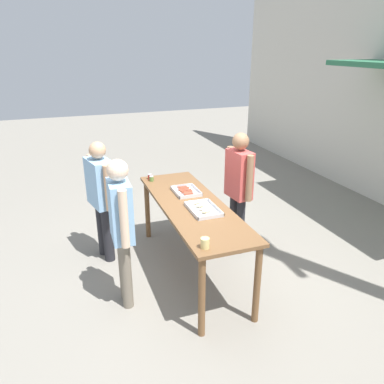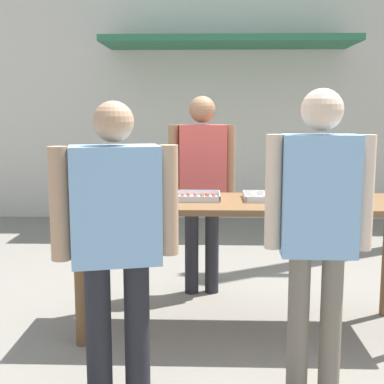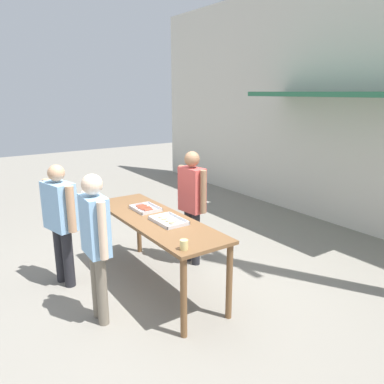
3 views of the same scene
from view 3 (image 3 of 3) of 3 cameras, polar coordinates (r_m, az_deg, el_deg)
The scene contains 11 objects.
ground_plane at distance 5.05m, azimuth -5.32°, elevation -13.91°, with size 24.00×24.00×0.00m, color gray.
building_facade_back at distance 7.23m, azimuth 23.56°, elevation 12.37°, with size 12.00×1.11×4.50m.
serving_table at distance 4.71m, azimuth -5.56°, elevation -5.26°, with size 2.30×0.72×0.92m.
food_tray_sausages at distance 5.00m, azimuth -7.10°, elevation -2.54°, with size 0.39×0.30×0.04m.
food_tray_buns at distance 4.50m, azimuth -3.57°, elevation -4.38°, with size 0.46×0.31×0.06m.
condiment_jar_mustard at distance 5.45m, azimuth -13.16°, elevation -1.10°, with size 0.06×0.06×0.07m.
condiment_jar_ketchup at distance 5.37m, azimuth -12.83°, elevation -1.31°, with size 0.06×0.06×0.07m.
beer_cup at distance 3.73m, azimuth -1.24°, elevation -8.04°, with size 0.08×0.08×0.10m.
person_server_behind_table at distance 5.28m, azimuth -0.00°, elevation -0.85°, with size 0.55×0.25×1.65m.
person_customer_holding_hotdog at distance 4.98m, azimuth -19.44°, elevation -3.45°, with size 0.64×0.34×1.59m.
person_customer_with_cup at distance 4.04m, azimuth -14.48°, elevation -6.49°, with size 0.55×0.22×1.65m.
Camera 3 is at (3.88, -2.12, 2.44)m, focal length 35.00 mm.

